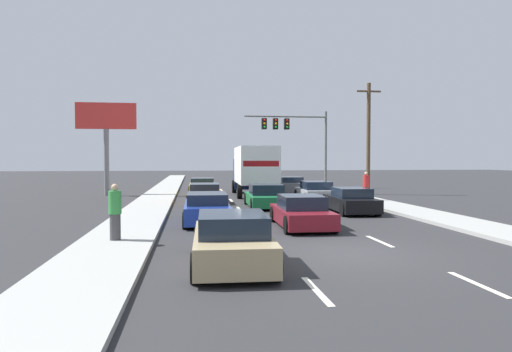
{
  "coord_description": "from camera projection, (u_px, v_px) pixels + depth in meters",
  "views": [
    {
      "loc": [
        -4.09,
        -12.03,
        2.56
      ],
      "look_at": [
        -0.83,
        11.56,
        1.71
      ],
      "focal_mm": 32.32,
      "sensor_mm": 36.0,
      "label": 1
    }
  ],
  "objects": [
    {
      "name": "ground_plane",
      "position": [
        243.0,
        191.0,
        37.31
      ],
      "size": [
        140.0,
        140.0,
        0.0
      ],
      "primitive_type": "plane",
      "color": "#2B2B2D"
    },
    {
      "name": "sidewalk_right",
      "position": [
        339.0,
        194.0,
        33.24
      ],
      "size": [
        2.28,
        80.0,
        0.14
      ],
      "primitive_type": "cube",
      "color": "#9E9E99",
      "rests_on": "ground_plane"
    },
    {
      "name": "sidewalk_left",
      "position": [
        159.0,
        196.0,
        31.49
      ],
      "size": [
        2.28,
        80.0,
        0.14
      ],
      "primitive_type": "cube",
      "color": "#9E9E99",
      "rests_on": "ground_plane"
    },
    {
      "name": "lane_markings",
      "position": [
        253.0,
        197.0,
        31.5
      ],
      "size": [
        3.54,
        57.0,
        0.01
      ],
      "color": "silver",
      "rests_on": "ground_plane"
    },
    {
      "name": "car_yellow",
      "position": [
        202.0,
        186.0,
        34.15
      ],
      "size": [
        2.07,
        4.48,
        1.2
      ],
      "color": "yellow",
      "rests_on": "ground_plane"
    },
    {
      "name": "car_orange",
      "position": [
        205.0,
        194.0,
        26.86
      ],
      "size": [
        2.12,
        4.64,
        1.16
      ],
      "color": "orange",
      "rests_on": "ground_plane"
    },
    {
      "name": "car_blue",
      "position": [
        207.0,
        208.0,
        18.71
      ],
      "size": [
        1.9,
        4.64,
        1.21
      ],
      "color": "#1E389E",
      "rests_on": "ground_plane"
    },
    {
      "name": "car_tan",
      "position": [
        232.0,
        241.0,
        11.16
      ],
      "size": [
        2.01,
        4.44,
        1.28
      ],
      "color": "tan",
      "rests_on": "ground_plane"
    },
    {
      "name": "box_truck",
      "position": [
        254.0,
        168.0,
        32.34
      ],
      "size": [
        2.83,
        8.28,
        3.42
      ],
      "color": "white",
      "rests_on": "ground_plane"
    },
    {
      "name": "car_green",
      "position": [
        266.0,
        197.0,
        24.64
      ],
      "size": [
        2.07,
        4.5,
        1.24
      ],
      "color": "#196B38",
      "rests_on": "ground_plane"
    },
    {
      "name": "car_maroon",
      "position": [
        301.0,
        213.0,
        17.41
      ],
      "size": [
        1.93,
        4.29,
        1.21
      ],
      "color": "maroon",
      "rests_on": "ground_plane"
    },
    {
      "name": "car_gray",
      "position": [
        290.0,
        186.0,
        35.14
      ],
      "size": [
        2.06,
        4.33,
        1.24
      ],
      "color": "slate",
      "rests_on": "ground_plane"
    },
    {
      "name": "car_silver",
      "position": [
        315.0,
        192.0,
        28.22
      ],
      "size": [
        2.04,
        4.28,
        1.24
      ],
      "color": "#B7BABF",
      "rests_on": "ground_plane"
    },
    {
      "name": "car_black",
      "position": [
        351.0,
        201.0,
        22.17
      ],
      "size": [
        1.94,
        4.14,
        1.21
      ],
      "color": "black",
      "rests_on": "ground_plane"
    },
    {
      "name": "traffic_signal_mast",
      "position": [
        289.0,
        129.0,
        40.51
      ],
      "size": [
        7.4,
        0.69,
        6.83
      ],
      "color": "#595B56",
      "rests_on": "ground_plane"
    },
    {
      "name": "utility_pole_mid",
      "position": [
        368.0,
        137.0,
        33.54
      ],
      "size": [
        1.8,
        0.28,
        8.12
      ],
      "color": "brown",
      "rests_on": "ground_plane"
    },
    {
      "name": "roadside_billboard",
      "position": [
        106.0,
        129.0,
        32.43
      ],
      "size": [
        4.16,
        0.36,
        6.56
      ],
      "color": "slate",
      "rests_on": "ground_plane"
    },
    {
      "name": "pedestrian_near_corner",
      "position": [
        115.0,
        212.0,
        13.83
      ],
      "size": [
        0.38,
        0.38,
        1.69
      ],
      "color": "#3F3F42",
      "rests_on": "sidewalk_left"
    },
    {
      "name": "pedestrian_mid_block",
      "position": [
        366.0,
        186.0,
        27.59
      ],
      "size": [
        0.38,
        0.38,
        1.69
      ],
      "color": "brown",
      "rests_on": "sidewalk_right"
    }
  ]
}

